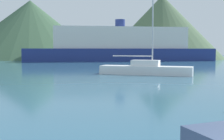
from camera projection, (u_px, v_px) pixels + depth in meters
The scene contains 4 objects.
sailboat_inner at pixel (145, 69), 25.29m from camera, with size 8.32×4.74×7.02m.
ferry_distant at pixel (120, 46), 56.27m from camera, with size 37.55×11.11×8.24m.
hill_west at pixel (31, 29), 73.71m from camera, with size 37.80×37.80×15.12m.
hill_central at pixel (162, 27), 70.55m from camera, with size 30.33×30.33×15.78m.
Camera 1 is at (-0.04, -0.27, 2.24)m, focal length 45.00 mm.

